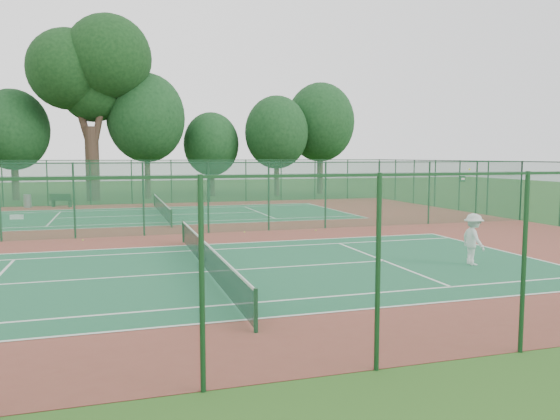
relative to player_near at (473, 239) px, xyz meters
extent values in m
plane|color=#244B17|center=(-9.02, 10.53, -0.91)|extent=(120.00, 120.00, 0.00)
cube|color=maroon|center=(-9.02, 10.53, -0.91)|extent=(40.00, 36.00, 0.01)
cube|color=#1C5A3B|center=(-9.02, 1.53, -0.90)|extent=(23.77, 10.97, 0.01)
cube|color=#1F623C|center=(-9.02, 19.53, -0.90)|extent=(23.77, 10.97, 0.01)
cube|color=#1A5034|center=(-9.02, 28.53, 0.84)|extent=(40.00, 0.02, 3.50)
cube|color=#13351C|center=(-9.02, 28.53, 2.55)|extent=(40.00, 0.05, 0.05)
cube|color=#194D32|center=(-9.02, -7.47, 0.84)|extent=(40.00, 0.02, 3.50)
cube|color=#153A1C|center=(-9.02, -7.47, 2.55)|extent=(40.00, 0.05, 0.05)
cube|color=#1C5435|center=(10.98, 10.53, 0.84)|extent=(0.02, 36.00, 3.50)
cube|color=#13351F|center=(10.98, 10.53, 2.55)|extent=(0.05, 36.00, 0.05)
cube|color=#184A2B|center=(-9.02, 10.53, 0.84)|extent=(40.00, 0.02, 3.50)
cube|color=#143720|center=(-9.02, 10.53, 2.55)|extent=(40.00, 0.05, 0.05)
cylinder|color=black|center=(-9.02, -4.87, -0.43)|extent=(0.10, 0.10, 0.97)
cylinder|color=black|center=(-9.02, 7.93, -0.43)|extent=(0.10, 0.10, 0.97)
cube|color=black|center=(-9.02, 1.53, -0.43)|extent=(0.02, 12.80, 0.85)
cube|color=silver|center=(-9.02, 1.53, 0.01)|extent=(0.04, 12.80, 0.06)
cylinder|color=#13351A|center=(-9.02, 13.13, -0.43)|extent=(0.10, 0.10, 0.97)
cylinder|color=#13351A|center=(-9.02, 25.93, -0.43)|extent=(0.10, 0.10, 0.97)
cube|color=black|center=(-9.02, 19.53, -0.43)|extent=(0.02, 12.80, 0.85)
cube|color=white|center=(-9.02, 19.53, 0.01)|extent=(0.04, 12.80, 0.06)
imported|color=silver|center=(0.00, 0.00, 0.00)|extent=(0.75, 1.20, 1.79)
cylinder|color=gray|center=(-18.00, 27.57, -0.42)|extent=(0.56, 0.56, 0.97)
cube|color=black|center=(-16.25, 27.68, -0.66)|extent=(0.23, 0.43, 0.48)
cube|color=black|center=(-15.06, 27.23, -0.66)|extent=(0.23, 0.43, 0.48)
cube|color=black|center=(-15.65, 27.46, -0.40)|extent=(1.65, 0.97, 0.05)
cube|color=black|center=(-15.73, 27.26, -0.16)|extent=(1.51, 0.61, 0.48)
cube|color=white|center=(-17.51, 19.65, -0.77)|extent=(0.74, 0.32, 0.27)
sphere|color=#D1EC36|center=(-5.76, 10.16, -0.87)|extent=(0.06, 0.06, 0.06)
sphere|color=#B1C52D|center=(-2.17, 9.68, -0.87)|extent=(0.07, 0.07, 0.07)
sphere|color=#DDEB36|center=(-13.27, 9.71, -0.87)|extent=(0.06, 0.06, 0.06)
cylinder|color=#32241B|center=(-13.60, 33.01, 2.22)|extent=(1.15, 1.15, 6.26)
cylinder|color=#32241B|center=(-14.54, 33.33, 6.91)|extent=(2.12, 0.63, 6.23)
cylinder|color=#32241B|center=(-12.66, 32.80, 7.22)|extent=(1.98, 0.58, 6.75)
sphere|color=black|center=(-15.27, 33.33, 10.04)|extent=(6.68, 6.68, 6.68)
sphere|color=black|center=(-12.04, 32.80, 11.08)|extent=(7.09, 7.09, 7.09)
sphere|color=black|center=(-13.39, 33.85, 8.48)|extent=(5.43, 5.43, 5.43)
camera|label=1|loc=(-11.83, -15.92, 2.87)|focal=35.00mm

